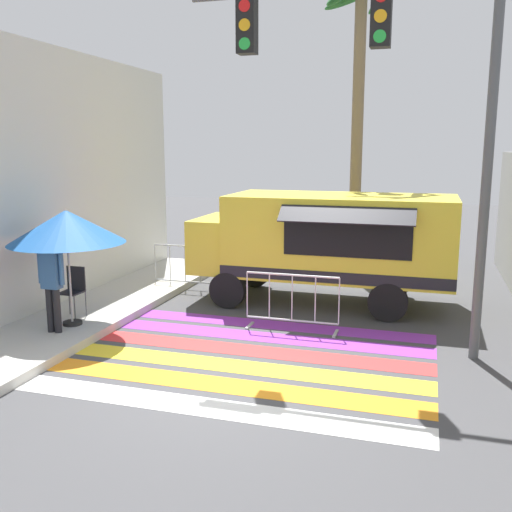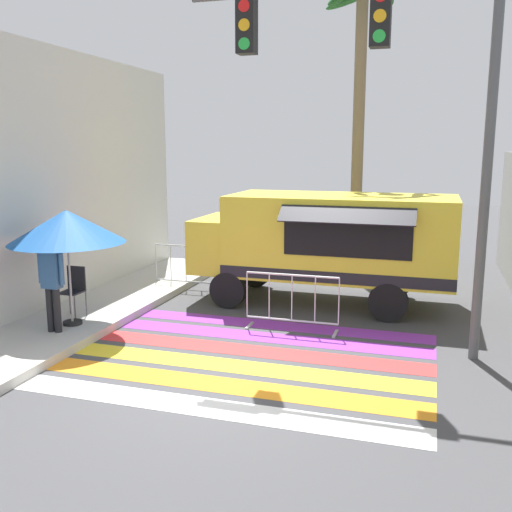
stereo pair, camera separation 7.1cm
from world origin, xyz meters
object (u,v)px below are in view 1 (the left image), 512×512
object	(u,v)px
food_truck	(320,238)
barricade_front	(292,303)
barricade_side	(185,268)
palm_tree	(360,58)
patio_umbrella	(67,227)
folding_chair	(74,287)
traffic_signal_pole	(385,75)
vendor_person	(51,279)

from	to	relation	value
food_truck	barricade_front	xyz separation A→B (m)	(-0.13, -2.17, -0.94)
barricade_side	food_truck	bearing A→B (deg)	-4.10
barricade_side	palm_tree	xyz separation A→B (m)	(3.81, 2.77, 5.21)
barricade_side	palm_tree	size ratio (longest dim) A/B	0.21
patio_umbrella	folding_chair	bearing A→B (deg)	118.69
barricade_front	traffic_signal_pole	bearing A→B (deg)	-19.37
vendor_person	barricade_front	size ratio (longest dim) A/B	0.96
vendor_person	barricade_front	distance (m)	4.45
palm_tree	patio_umbrella	bearing A→B (deg)	-124.57
traffic_signal_pole	barricade_side	world-z (taller)	traffic_signal_pole
food_truck	vendor_person	world-z (taller)	food_truck
food_truck	traffic_signal_pole	xyz separation A→B (m)	(1.49, -2.74, 3.15)
food_truck	folding_chair	xyz separation A→B (m)	(-4.37, -3.03, -0.72)
folding_chair	traffic_signal_pole	bearing A→B (deg)	2.08
traffic_signal_pole	palm_tree	bearing A→B (deg)	100.87
patio_umbrella	barricade_front	bearing A→B (deg)	18.66
food_truck	vendor_person	distance (m)	5.77
traffic_signal_pole	food_truck	bearing A→B (deg)	118.53
food_truck	patio_umbrella	bearing A→B (deg)	-139.50
folding_chair	patio_umbrella	bearing A→B (deg)	-62.09
vendor_person	barricade_front	xyz separation A→B (m)	(4.01, 1.83, -0.62)
barricade_side	vendor_person	bearing A→B (deg)	-99.65
barricade_side	barricade_front	bearing A→B (deg)	-36.21
food_truck	traffic_signal_pole	bearing A→B (deg)	-61.47
barricade_side	traffic_signal_pole	bearing A→B (deg)	-31.25
palm_tree	barricade_side	bearing A→B (deg)	-144.03
traffic_signal_pole	patio_umbrella	world-z (taller)	traffic_signal_pole
traffic_signal_pole	patio_umbrella	distance (m)	6.21
food_truck	folding_chair	bearing A→B (deg)	-145.29
barricade_front	palm_tree	size ratio (longest dim) A/B	0.23
traffic_signal_pole	barricade_front	world-z (taller)	traffic_signal_pole
food_truck	palm_tree	size ratio (longest dim) A/B	0.72
traffic_signal_pole	patio_umbrella	xyz separation A→B (m)	(-5.59, -0.77, -2.59)
palm_tree	traffic_signal_pole	bearing A→B (deg)	-79.13
patio_umbrella	vendor_person	distance (m)	1.00
traffic_signal_pole	vendor_person	world-z (taller)	traffic_signal_pole
patio_umbrella	vendor_person	world-z (taller)	patio_umbrella
patio_umbrella	palm_tree	xyz separation A→B (m)	(4.49, 6.52, 3.72)
food_truck	traffic_signal_pole	size ratio (longest dim) A/B	0.90
barricade_side	palm_tree	bearing A→B (deg)	35.97
food_truck	folding_chair	distance (m)	5.36
barricade_side	folding_chair	bearing A→B (deg)	-106.11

